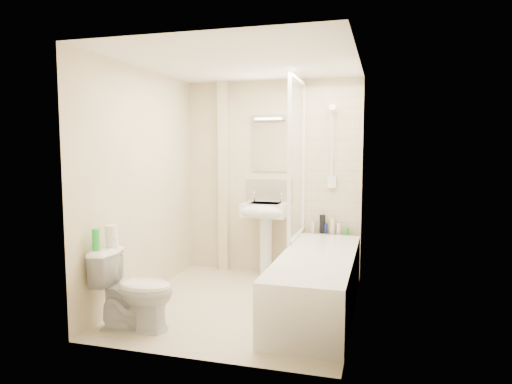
# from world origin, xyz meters

# --- Properties ---
(floor) EXTENTS (2.50, 2.50, 0.00)m
(floor) POSITION_xyz_m (0.00, 0.00, 0.00)
(floor) COLOR beige
(floor) RESTS_ON ground
(wall_back) EXTENTS (2.20, 0.02, 2.40)m
(wall_back) POSITION_xyz_m (0.00, 1.25, 1.20)
(wall_back) COLOR beige
(wall_back) RESTS_ON ground
(wall_left) EXTENTS (0.02, 2.50, 2.40)m
(wall_left) POSITION_xyz_m (-1.10, 0.00, 1.20)
(wall_left) COLOR beige
(wall_left) RESTS_ON ground
(wall_right) EXTENTS (0.02, 2.50, 2.40)m
(wall_right) POSITION_xyz_m (1.10, 0.00, 1.20)
(wall_right) COLOR beige
(wall_right) RESTS_ON ground
(ceiling) EXTENTS (2.20, 2.50, 0.02)m
(ceiling) POSITION_xyz_m (0.00, 0.00, 2.40)
(ceiling) COLOR white
(ceiling) RESTS_ON wall_back
(tile_back) EXTENTS (0.70, 0.01, 1.75)m
(tile_back) POSITION_xyz_m (0.75, 1.24, 1.42)
(tile_back) COLOR beige
(tile_back) RESTS_ON wall_back
(tile_right) EXTENTS (0.01, 2.10, 1.75)m
(tile_right) POSITION_xyz_m (1.09, 0.04, 1.42)
(tile_right) COLOR beige
(tile_right) RESTS_ON wall_right
(pipe_boxing) EXTENTS (0.12, 0.12, 2.40)m
(pipe_boxing) POSITION_xyz_m (-0.62, 1.19, 1.20)
(pipe_boxing) COLOR beige
(pipe_boxing) RESTS_ON ground
(splashback) EXTENTS (0.60, 0.02, 0.30)m
(splashback) POSITION_xyz_m (-0.03, 1.24, 1.03)
(splashback) COLOR beige
(splashback) RESTS_ON wall_back
(mirror) EXTENTS (0.46, 0.01, 0.60)m
(mirror) POSITION_xyz_m (-0.03, 1.24, 1.58)
(mirror) COLOR white
(mirror) RESTS_ON wall_back
(strip_light) EXTENTS (0.42, 0.07, 0.07)m
(strip_light) POSITION_xyz_m (-0.03, 1.22, 1.95)
(strip_light) COLOR silver
(strip_light) RESTS_ON wall_back
(bathtub) EXTENTS (0.70, 2.10, 0.55)m
(bathtub) POSITION_xyz_m (0.75, 0.04, 0.29)
(bathtub) COLOR white
(bathtub) RESTS_ON ground
(shower_screen) EXTENTS (0.04, 0.92, 1.80)m
(shower_screen) POSITION_xyz_m (0.40, 0.80, 1.45)
(shower_screen) COLOR white
(shower_screen) RESTS_ON bathtub
(shower_fixture) EXTENTS (0.10, 0.16, 0.99)m
(shower_fixture) POSITION_xyz_m (0.75, 1.19, 1.55)
(shower_fixture) COLOR white
(shower_fixture) RESTS_ON wall_back
(pedestal_sink) EXTENTS (0.54, 0.49, 1.03)m
(pedestal_sink) POSITION_xyz_m (-0.03, 1.01, 0.73)
(pedestal_sink) COLOR white
(pedestal_sink) RESTS_ON ground
(bottle_white_a) EXTENTS (0.05, 0.05, 0.13)m
(bottle_white_a) POSITION_xyz_m (0.54, 1.16, 0.62)
(bottle_white_a) COLOR silver
(bottle_white_a) RESTS_ON bathtub
(bottle_black_b) EXTENTS (0.07, 0.07, 0.22)m
(bottle_black_b) POSITION_xyz_m (0.65, 1.16, 0.66)
(bottle_black_b) COLOR black
(bottle_black_b) RESTS_ON bathtub
(bottle_blue) EXTENTS (0.05, 0.05, 0.12)m
(bottle_blue) POSITION_xyz_m (0.69, 1.16, 0.61)
(bottle_blue) COLOR navy
(bottle_blue) RESTS_ON bathtub
(bottle_cream) EXTENTS (0.06, 0.06, 0.19)m
(bottle_cream) POSITION_xyz_m (0.77, 1.16, 0.64)
(bottle_cream) COLOR beige
(bottle_cream) RESTS_ON bathtub
(bottle_white_b) EXTENTS (0.05, 0.05, 0.13)m
(bottle_white_b) POSITION_xyz_m (0.85, 1.16, 0.61)
(bottle_white_b) COLOR silver
(bottle_white_b) RESTS_ON bathtub
(bottle_green) EXTENTS (0.06, 0.06, 0.08)m
(bottle_green) POSITION_xyz_m (0.94, 1.16, 0.59)
(bottle_green) COLOR green
(bottle_green) RESTS_ON bathtub
(toilet) EXTENTS (0.48, 0.74, 0.70)m
(toilet) POSITION_xyz_m (-0.72, -0.85, 0.35)
(toilet) COLOR white
(toilet) RESTS_ON ground
(toilet_roll_lower) EXTENTS (0.11, 0.11, 0.10)m
(toilet_roll_lower) POSITION_xyz_m (-0.97, -0.80, 0.75)
(toilet_roll_lower) COLOR white
(toilet_roll_lower) RESTS_ON toilet
(toilet_roll_upper) EXTENTS (0.11, 0.11, 0.10)m
(toilet_roll_upper) POSITION_xyz_m (-0.98, -0.79, 0.85)
(toilet_roll_upper) COLOR white
(toilet_roll_upper) RESTS_ON toilet_roll_lower
(green_bottle) EXTENTS (0.06, 0.06, 0.19)m
(green_bottle) POSITION_xyz_m (-1.01, -0.96, 0.80)
(green_bottle) COLOR green
(green_bottle) RESTS_ON toilet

